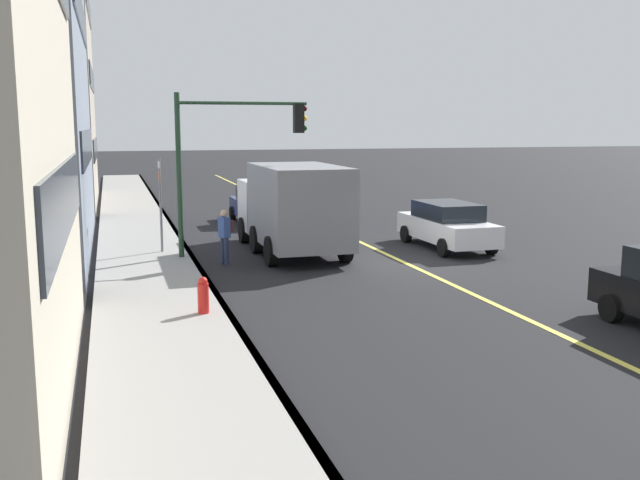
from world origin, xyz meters
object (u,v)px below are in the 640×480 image
at_px(street_sign_post, 160,199).
at_px(pedestrian_with_backpack, 225,233).
at_px(car_white, 447,224).
at_px(truck_gray, 293,206).
at_px(fire_hydrant, 203,299).
at_px(car_navy, 259,205).
at_px(traffic_light_mast, 232,145).

bearing_deg(street_sign_post, pedestrian_with_backpack, -137.86).
xyz_separation_m(car_white, street_sign_post, (1.18, 9.36, 1.01)).
height_order(truck_gray, street_sign_post, street_sign_post).
height_order(car_white, street_sign_post, street_sign_post).
distance_m(car_white, fire_hydrant, 11.32).
height_order(truck_gray, fire_hydrant, truck_gray).
xyz_separation_m(car_navy, truck_gray, (-7.44, 0.41, 0.76)).
relative_size(car_navy, truck_gray, 0.63).
relative_size(truck_gray, pedestrian_with_backpack, 3.95).
bearing_deg(street_sign_post, fire_hydrant, -177.81).
relative_size(street_sign_post, fire_hydrant, 3.30).
relative_size(car_white, truck_gray, 0.70).
height_order(car_white, traffic_light_mast, traffic_light_mast).
relative_size(car_navy, pedestrian_with_backpack, 2.49).
bearing_deg(car_navy, traffic_light_mast, 163.01).
relative_size(car_navy, traffic_light_mast, 0.81).
distance_m(car_white, traffic_light_mast, 7.72).
distance_m(pedestrian_with_backpack, street_sign_post, 2.71).
xyz_separation_m(pedestrian_with_backpack, street_sign_post, (1.91, 1.73, 0.86)).
bearing_deg(fire_hydrant, car_navy, -16.04).
relative_size(car_white, pedestrian_with_backpack, 2.77).
bearing_deg(traffic_light_mast, truck_gray, -78.23).
distance_m(car_navy, pedestrian_with_backpack, 9.10).
relative_size(car_navy, fire_hydrant, 4.37).
height_order(traffic_light_mast, street_sign_post, traffic_light_mast).
relative_size(truck_gray, traffic_light_mast, 1.28).
bearing_deg(car_white, pedestrian_with_backpack, 95.43).
distance_m(car_white, car_navy, 9.29).
bearing_deg(pedestrian_with_backpack, street_sign_post, 42.14).
distance_m(truck_gray, pedestrian_with_backpack, 2.75).
xyz_separation_m(street_sign_post, fire_hydrant, (-7.96, -0.30, -1.35)).
bearing_deg(truck_gray, street_sign_post, 80.42).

